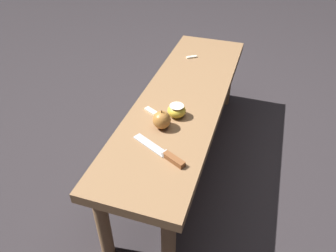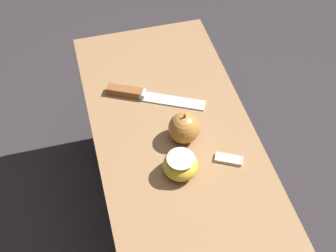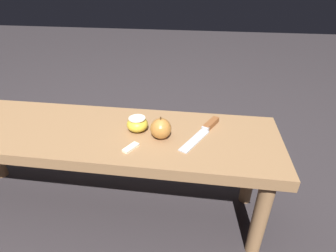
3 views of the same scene
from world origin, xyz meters
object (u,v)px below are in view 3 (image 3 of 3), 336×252
object	(u,v)px
wooden_bench	(98,142)
apple_whole	(161,129)
knife	(206,129)
apple_cut	(137,124)

from	to	relation	value
wooden_bench	apple_whole	world-z (taller)	apple_whole
knife	apple_whole	bearing A→B (deg)	-39.47
knife	wooden_bench	bearing A→B (deg)	-56.05
apple_whole	apple_cut	xyz separation A→B (m)	(0.09, -0.03, -0.01)
wooden_bench	apple_cut	world-z (taller)	apple_cut
wooden_bench	apple_cut	bearing A→B (deg)	-173.89
wooden_bench	apple_whole	xyz separation A→B (m)	(-0.25, 0.02, 0.09)
apple_cut	knife	bearing A→B (deg)	-172.06
knife	apple_cut	bearing A→B (deg)	-55.34
knife	apple_whole	distance (m)	0.17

